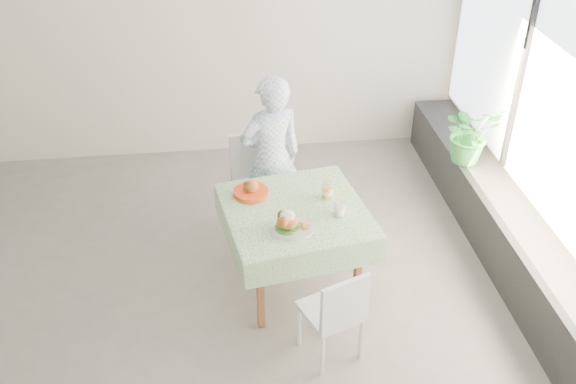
{
  "coord_description": "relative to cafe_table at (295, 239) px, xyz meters",
  "views": [
    {
      "loc": [
        0.45,
        -3.76,
        3.5
      ],
      "look_at": [
        0.94,
        0.22,
        0.87
      ],
      "focal_mm": 40.0,
      "sensor_mm": 36.0,
      "label": 1
    }
  ],
  "objects": [
    {
      "name": "floor",
      "position": [
        -0.99,
        -0.17,
        -0.46
      ],
      "size": [
        6.0,
        6.0,
        0.0
      ],
      "primitive_type": "plane",
      "color": "#625F5D",
      "rests_on": "ground"
    },
    {
      "name": "wall_back",
      "position": [
        -0.99,
        2.33,
        0.94
      ],
      "size": [
        6.0,
        0.02,
        2.8
      ],
      "primitive_type": "cube",
      "color": "silver",
      "rests_on": "ground"
    },
    {
      "name": "window_ledge",
      "position": [
        1.81,
        -0.17,
        -0.21
      ],
      "size": [
        0.4,
        4.8,
        0.5
      ],
      "primitive_type": "cube",
      "color": "black",
      "rests_on": "ground"
    },
    {
      "name": "cafe_table",
      "position": [
        0.0,
        0.0,
        0.0
      ],
      "size": [
        1.2,
        1.2,
        0.74
      ],
      "color": "brown",
      "rests_on": "ground"
    },
    {
      "name": "chair_far",
      "position": [
        -0.2,
        0.76,
        -0.18
      ],
      "size": [
        0.51,
        0.51,
        0.92
      ],
      "color": "white",
      "rests_on": "ground"
    },
    {
      "name": "chair_near",
      "position": [
        0.16,
        -0.76,
        -0.22
      ],
      "size": [
        0.48,
        0.48,
        0.78
      ],
      "color": "white",
      "rests_on": "ground"
    },
    {
      "name": "diner",
      "position": [
        -0.11,
        0.75,
        0.29
      ],
      "size": [
        0.63,
        0.5,
        1.51
      ],
      "primitive_type": "imported",
      "rotation": [
        0.0,
        0.0,
        3.43
      ],
      "color": "#87ABD8",
      "rests_on": "ground"
    },
    {
      "name": "main_dish",
      "position": [
        -0.07,
        -0.26,
        0.34
      ],
      "size": [
        0.32,
        0.32,
        0.17
      ],
      "color": "white",
      "rests_on": "cafe_table"
    },
    {
      "name": "juice_cup_orange",
      "position": [
        0.27,
        0.13,
        0.34
      ],
      "size": [
        0.09,
        0.09,
        0.25
      ],
      "color": "white",
      "rests_on": "cafe_table"
    },
    {
      "name": "juice_cup_lemonade",
      "position": [
        0.31,
        -0.11,
        0.34
      ],
      "size": [
        0.09,
        0.09,
        0.26
      ],
      "color": "white",
      "rests_on": "cafe_table"
    },
    {
      "name": "second_dish",
      "position": [
        -0.32,
        0.23,
        0.32
      ],
      "size": [
        0.27,
        0.27,
        0.13
      ],
      "color": "#BF3713",
      "rests_on": "cafe_table"
    },
    {
      "name": "potted_plant",
      "position": [
        1.71,
        0.94,
        0.32
      ],
      "size": [
        0.58,
        0.53,
        0.56
      ],
      "primitive_type": "imported",
      "rotation": [
        0.0,
        0.0,
        0.19
      ],
      "color": "#257030",
      "rests_on": "window_ledge"
    }
  ]
}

